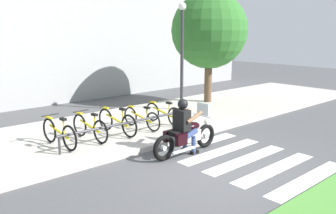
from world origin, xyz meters
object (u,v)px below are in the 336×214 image
rider (184,123)px  bicycle_4 (163,113)px  bicycle_1 (90,127)px  bicycle_2 (117,122)px  bicycle_0 (59,133)px  street_lamp (182,47)px  tree_near_rack (209,31)px  bicycle_3 (141,118)px  motorcycle (186,136)px  bike_rack (128,124)px

rider → bicycle_4: 2.55m
bicycle_1 → bicycle_2: bicycle_2 is taller
bicycle_0 → rider: bearing=-43.9°
bicycle_0 → bicycle_2: (1.76, 0.00, -0.00)m
bicycle_1 → street_lamp: size_ratio=0.40×
tree_near_rack → bicycle_3: bearing=-162.0°
motorcycle → tree_near_rack: tree_near_rack is taller
bicycle_1 → bicycle_4: 2.64m
bicycle_1 → street_lamp: (4.50, 1.11, 1.98)m
motorcycle → bicycle_0: (-2.38, 2.22, 0.05)m
bicycle_2 → bike_rack: bearing=-90.0°
motorcycle → bicycle_1: motorcycle is taller
bicycle_1 → bike_rack: size_ratio=0.40×
bicycle_3 → bicycle_4: size_ratio=1.00×
bicycle_2 → street_lamp: street_lamp is taller
bicycle_3 → street_lamp: size_ratio=0.40×
rider → bicycle_0: 3.22m
motorcycle → rider: size_ratio=1.49×
bicycle_0 → motorcycle: bearing=-43.0°
bicycle_4 → motorcycle: bearing=-117.0°
bicycle_0 → bike_rack: bearing=-17.5°
street_lamp → tree_near_rack: size_ratio=0.88×
bicycle_3 → street_lamp: street_lamp is taller
street_lamp → bicycle_1: bearing=-166.1°
motorcycle → bike_rack: motorcycle is taller
bicycle_3 → street_lamp: bearing=22.1°
bicycle_0 → bicycle_4: bearing=0.0°
motorcycle → rider: (-0.08, 0.00, 0.37)m
bicycle_1 → tree_near_rack: bearing=13.3°
bicycle_2 → bike_rack: bicycle_2 is taller
tree_near_rack → bike_rack: bearing=-159.5°
bicycle_3 → tree_near_rack: (4.64, 1.51, 2.60)m
motorcycle → bicycle_3: size_ratio=1.33×
bike_rack → bicycle_0: bearing=162.5°
bicycle_4 → bike_rack: bicycle_4 is taller
bicycle_3 → bike_rack: bicycle_3 is taller
bike_rack → tree_near_rack: size_ratio=0.89×
motorcycle → bicycle_4: motorcycle is taller
bicycle_4 → street_lamp: size_ratio=0.40×
bicycle_2 → bicycle_3: size_ratio=1.08×
rider → tree_near_rack: size_ratio=0.31×
rider → bicycle_1: bearing=122.7°
bicycle_0 → tree_near_rack: bearing=11.7°
bicycle_3 → street_lamp: 3.58m
bicycle_2 → bicycle_3: bearing=0.1°
bicycle_0 → bike_rack: (1.76, -0.55, 0.05)m
rider → street_lamp: bearing=47.3°
bicycle_2 → bike_rack: size_ratio=0.42×
bicycle_4 → bike_rack: size_ratio=0.39×
bicycle_0 → bicycle_3: (2.64, 0.00, -0.03)m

